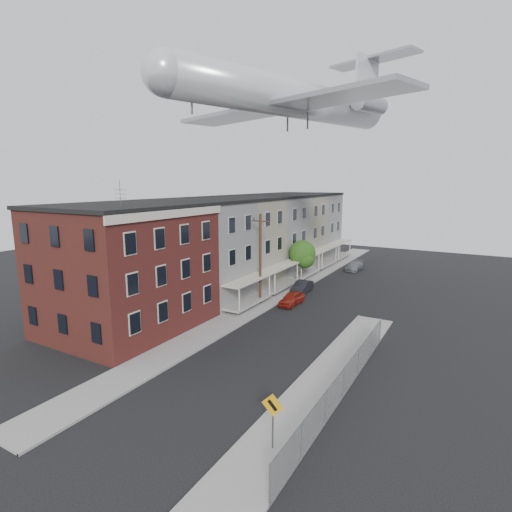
{
  "coord_description": "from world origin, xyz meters",
  "views": [
    {
      "loc": [
        12.97,
        -15.48,
        12.02
      ],
      "look_at": [
        0.67,
        6.14,
        7.38
      ],
      "focal_mm": 28.0,
      "sensor_mm": 36.0,
      "label": 1
    }
  ],
  "objects_px": {
    "utility_pole": "(260,258)",
    "car_near": "(292,299)",
    "airplane": "(295,98)",
    "street_tree": "(303,255)",
    "car_mid": "(302,287)",
    "car_far": "(354,266)",
    "warning_sign": "(273,413)"
  },
  "relations": [
    {
      "from": "warning_sign",
      "to": "car_far",
      "type": "height_order",
      "value": "warning_sign"
    },
    {
      "from": "warning_sign",
      "to": "utility_pole",
      "type": "relative_size",
      "value": 0.31
    },
    {
      "from": "utility_pole",
      "to": "airplane",
      "type": "bearing_deg",
      "value": 47.26
    },
    {
      "from": "car_near",
      "to": "airplane",
      "type": "relative_size",
      "value": 0.13
    },
    {
      "from": "street_tree",
      "to": "car_far",
      "type": "distance_m",
      "value": 10.96
    },
    {
      "from": "warning_sign",
      "to": "car_mid",
      "type": "bearing_deg",
      "value": 110.3
    },
    {
      "from": "utility_pole",
      "to": "car_mid",
      "type": "height_order",
      "value": "utility_pole"
    },
    {
      "from": "warning_sign",
      "to": "car_mid",
      "type": "xyz_separation_m",
      "value": [
        -9.2,
        24.87,
        -1.23
      ]
    },
    {
      "from": "car_mid",
      "to": "airplane",
      "type": "height_order",
      "value": "airplane"
    },
    {
      "from": "utility_pole",
      "to": "street_tree",
      "type": "bearing_deg",
      "value": 88.11
    },
    {
      "from": "street_tree",
      "to": "car_far",
      "type": "xyz_separation_m",
      "value": [
        3.47,
        9.99,
        -2.86
      ]
    },
    {
      "from": "street_tree",
      "to": "car_near",
      "type": "height_order",
      "value": "street_tree"
    },
    {
      "from": "airplane",
      "to": "utility_pole",
      "type": "bearing_deg",
      "value": -132.74
    },
    {
      "from": "car_far",
      "to": "warning_sign",
      "type": "bearing_deg",
      "value": -77.16
    },
    {
      "from": "car_near",
      "to": "car_far",
      "type": "distance_m",
      "value": 18.6
    },
    {
      "from": "car_mid",
      "to": "street_tree",
      "type": "bearing_deg",
      "value": 109.58
    },
    {
      "from": "car_near",
      "to": "car_far",
      "type": "xyz_separation_m",
      "value": [
        0.98,
        18.57,
        -0.04
      ]
    },
    {
      "from": "utility_pole",
      "to": "car_near",
      "type": "distance_m",
      "value": 5.11
    },
    {
      "from": "car_near",
      "to": "car_mid",
      "type": "relative_size",
      "value": 0.94
    },
    {
      "from": "street_tree",
      "to": "car_near",
      "type": "bearing_deg",
      "value": -73.78
    },
    {
      "from": "warning_sign",
      "to": "car_far",
      "type": "distance_m",
      "value": 39.66
    },
    {
      "from": "utility_pole",
      "to": "airplane",
      "type": "height_order",
      "value": "airplane"
    },
    {
      "from": "utility_pole",
      "to": "car_far",
      "type": "bearing_deg",
      "value": 79.2
    },
    {
      "from": "street_tree",
      "to": "airplane",
      "type": "bearing_deg",
      "value": -75.22
    },
    {
      "from": "utility_pole",
      "to": "street_tree",
      "type": "distance_m",
      "value": 10.0
    },
    {
      "from": "street_tree",
      "to": "car_mid",
      "type": "xyz_separation_m",
      "value": [
        1.67,
        -4.08,
        -2.79
      ]
    },
    {
      "from": "car_near",
      "to": "car_mid",
      "type": "height_order",
      "value": "car_mid"
    },
    {
      "from": "car_mid",
      "to": "airplane",
      "type": "relative_size",
      "value": 0.13
    },
    {
      "from": "car_near",
      "to": "airplane",
      "type": "xyz_separation_m",
      "value": [
        -0.53,
        1.13,
        19.05
      ]
    },
    {
      "from": "airplane",
      "to": "car_mid",
      "type": "bearing_deg",
      "value": 94.94
    },
    {
      "from": "street_tree",
      "to": "car_far",
      "type": "height_order",
      "value": "street_tree"
    },
    {
      "from": "warning_sign",
      "to": "airplane",
      "type": "distance_m",
      "value": 29.3
    }
  ]
}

